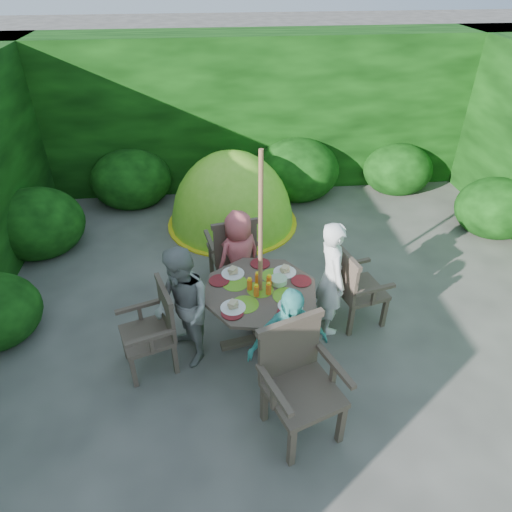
{
  "coord_description": "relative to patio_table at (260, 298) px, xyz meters",
  "views": [
    {
      "loc": [
        -0.88,
        -3.83,
        3.6
      ],
      "look_at": [
        -0.45,
        0.19,
        0.85
      ],
      "focal_mm": 32.0,
      "sensor_mm": 36.0,
      "label": 1
    }
  ],
  "objects": [
    {
      "name": "garden_chair_back",
      "position": [
        -0.22,
        1.07,
        -0.09
      ],
      "size": [
        0.65,
        0.6,
        0.95
      ],
      "rotation": [
        0.0,
        0.0,
        3.34
      ],
      "color": "#40332A",
      "rests_on": "ground"
    },
    {
      "name": "child_front",
      "position": [
        0.16,
        -0.79,
        0.06
      ],
      "size": [
        0.81,
        0.48,
        1.3
      ],
      "primitive_type": "imported",
      "rotation": [
        0.0,
        0.0,
        0.22
      ],
      "color": "#52C1B8",
      "rests_on": "ground"
    },
    {
      "name": "parasol_pole",
      "position": [
        -0.0,
        -0.0,
        0.51
      ],
      "size": [
        0.05,
        0.05,
        2.2
      ],
      "primitive_type": "cylinder",
      "rotation": [
        0.0,
        0.0,
        0.2
      ],
      "color": "brown",
      "rests_on": "ground"
    },
    {
      "name": "patio_table",
      "position": [
        0.0,
        0.0,
        0.0
      ],
      "size": [
        1.43,
        1.43,
        0.85
      ],
      "rotation": [
        0.0,
        0.0,
        0.2
      ],
      "color": "#40332A",
      "rests_on": "ground"
    },
    {
      "name": "garden_chair_front",
      "position": [
        0.2,
        -1.07,
        -0.03
      ],
      "size": [
        0.78,
        0.74,
        1.05
      ],
      "rotation": [
        0.0,
        0.0,
        0.35
      ],
      "color": "#40332A",
      "rests_on": "ground"
    },
    {
      "name": "dome_tent",
      "position": [
        -0.13,
        2.6,
        -0.59
      ],
      "size": [
        2.06,
        2.06,
        2.3
      ],
      "rotation": [
        0.0,
        0.0,
        0.1
      ],
      "color": "#7FD629",
      "rests_on": "ground"
    },
    {
      "name": "garden_chair_left",
      "position": [
        -1.08,
        -0.21,
        -0.11
      ],
      "size": [
        0.62,
        0.66,
        0.9
      ],
      "rotation": [
        0.0,
        0.0,
        -1.25
      ],
      "color": "#40332A",
      "rests_on": "ground"
    },
    {
      "name": "child_left",
      "position": [
        -0.79,
        -0.16,
        0.07
      ],
      "size": [
        0.72,
        0.79,
        1.33
      ],
      "primitive_type": "imported",
      "rotation": [
        0.0,
        0.0,
        -1.15
      ],
      "color": "gray",
      "rests_on": "ground"
    },
    {
      "name": "hedge_enclosure",
      "position": [
        0.44,
        1.54,
        0.66
      ],
      "size": [
        9.0,
        9.0,
        2.5
      ],
      "color": "black",
      "rests_on": "ground"
    },
    {
      "name": "child_back",
      "position": [
        -0.16,
        0.78,
        -0.01
      ],
      "size": [
        0.68,
        0.61,
        1.18
      ],
      "primitive_type": "imported",
      "rotation": [
        0.0,
        0.0,
        3.66
      ],
      "color": "#D95960",
      "rests_on": "ground"
    },
    {
      "name": "ground",
      "position": [
        0.44,
        0.21,
        -0.59
      ],
      "size": [
        60.0,
        60.0,
        0.0
      ],
      "primitive_type": "plane",
      "color": "#45423E",
      "rests_on": "ground"
    },
    {
      "name": "child_right",
      "position": [
        0.78,
        0.16,
        0.08
      ],
      "size": [
        0.36,
        0.52,
        1.35
      ],
      "primitive_type": "imported",
      "rotation": [
        0.0,
        0.0,
        1.66
      ],
      "color": "white",
      "rests_on": "ground"
    },
    {
      "name": "garden_chair_right",
      "position": [
        1.07,
        0.21,
        -0.1
      ],
      "size": [
        0.6,
        0.65,
        0.92
      ],
      "rotation": [
        0.0,
        0.0,
        1.8
      ],
      "color": "#40332A",
      "rests_on": "ground"
    }
  ]
}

